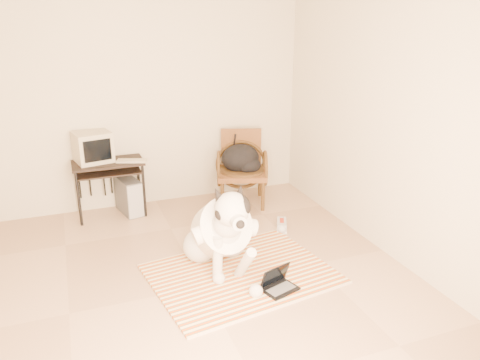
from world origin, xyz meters
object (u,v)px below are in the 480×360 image
dog (221,232)px  backpack (242,159)px  computer_desk (109,170)px  laptop (278,283)px  pc_tower (129,196)px  rattan_chair (242,168)px  crt_monitor (93,147)px

dog → backpack: dog is taller
computer_desk → backpack: 1.67m
dog → laptop: bearing=-58.2°
pc_tower → rattan_chair: rattan_chair is taller
computer_desk → pc_tower: computer_desk is taller
dog → pc_tower: 1.84m
computer_desk → backpack: size_ratio=1.68×
crt_monitor → pc_tower: 0.75m
backpack → pc_tower: bearing=171.7°
crt_monitor → pc_tower: (0.36, -0.08, -0.65)m
backpack → crt_monitor: bearing=170.9°
rattan_chair → backpack: 0.14m
dog → computer_desk: bearing=116.9°
pc_tower → backpack: bearing=-8.3°
crt_monitor → laptop: bearing=-59.9°
laptop → crt_monitor: bearing=120.1°
backpack → laptop: bearing=-101.9°
laptop → rattan_chair: 2.21m
crt_monitor → pc_tower: size_ratio=0.94×
crt_monitor → rattan_chair: 1.88m
pc_tower → backpack: 1.51m
laptop → rattan_chair: size_ratio=0.38×
rattan_chair → backpack: rattan_chair is taller
rattan_chair → backpack: bearing=-108.2°
crt_monitor → rattan_chair: bearing=-7.5°
laptop → crt_monitor: crt_monitor is taller
dog → laptop: (0.35, -0.57, -0.32)m
pc_tower → rattan_chair: (1.46, -0.16, 0.25)m
crt_monitor → backpack: size_ratio=0.96×
backpack → dog: bearing=-117.7°
dog → laptop: 0.74m
dog → rattan_chair: (0.81, 1.55, 0.08)m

